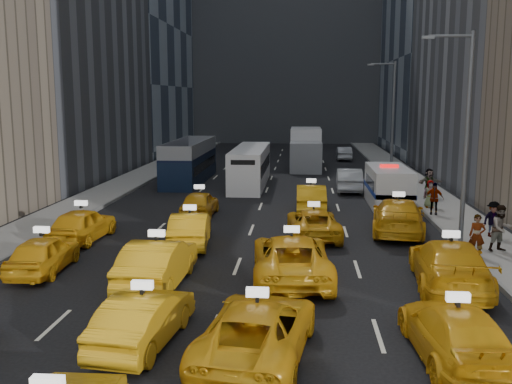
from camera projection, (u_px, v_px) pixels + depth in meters
The scene contains 36 objects.
ground at pixel (200, 363), 13.70m from camera, with size 160.00×160.00×0.00m, color black.
sidewalk_west at pixel (113, 189), 39.10m from camera, with size 3.00×90.00×0.15m, color gray.
sidewalk_east at pixel (425, 193), 37.42m from camera, with size 3.00×90.00×0.15m, color gray.
curb_west at pixel (134, 189), 38.98m from camera, with size 0.15×90.00×0.18m, color slate.
curb_east at pixel (403, 193), 37.54m from camera, with size 0.15×90.00×0.18m, color slate.
building_backdrop at pixel (287, 0), 81.19m from camera, with size 30.00×12.00×40.00m, color slate.
streetlight_near at pixel (464, 131), 23.95m from camera, with size 2.15×0.22×9.00m.
streetlight_far at pixel (391, 116), 43.61m from camera, with size 2.15×0.22×9.00m.
taxi_5 at pixel (143, 319), 14.66m from camera, with size 1.46×4.18×1.38m, color orange.
taxi_6 at pixel (257, 329), 13.90m from camera, with size 2.40×5.21×1.45m, color orange.
taxi_7 at pixel (456, 333), 13.73m from camera, with size 1.95×4.80×1.39m, color orange.
taxi_8 at pixel (43, 254), 20.72m from camera, with size 1.62×4.03×1.37m, color orange.
taxi_9 at pixel (157, 263), 19.23m from camera, with size 1.70×4.87×1.60m, color orange.
taxi_10 at pixel (291, 257), 19.91m from camera, with size 2.62×5.68×1.58m, color orange.
taxi_11 at pixel (449, 264), 19.01m from camera, with size 2.28×5.60×1.62m, color orange.
taxi_12 at pixel (82, 225), 25.21m from camera, with size 1.77×4.40×1.50m, color orange.
taxi_13 at pixel (190, 229), 24.44m from camera, with size 1.54×4.43×1.46m, color orange.
taxi_14 at pixel (313, 223), 25.89m from camera, with size 2.20×4.77×1.33m, color orange.
taxi_15 at pixel (398, 216), 26.64m from camera, with size 2.30×5.67×1.64m, color orange.
taxi_16 at pixel (200, 204), 30.50m from camera, with size 1.63×4.06×1.38m, color orange.
taxi_17 at pixel (311, 198), 31.85m from camera, with size 1.60×4.58×1.51m, color orange.
nypd_van at pixel (388, 187), 33.40m from camera, with size 2.94×5.93×2.44m.
double_decker at pixel (190, 161), 43.08m from camera, with size 2.45×10.52×3.06m.
city_bus at pixel (250, 167), 41.23m from camera, with size 3.27×10.77×2.74m.
box_truck at pixel (306, 149), 50.58m from camera, with size 2.85×7.85×3.56m.
misc_car_0 at pixel (349, 180), 38.73m from camera, with size 1.65×4.73×1.56m, color #A3A7AB.
misc_car_1 at pixel (200, 159), 52.27m from camera, with size 2.44×5.29×1.47m, color black.
misc_car_2 at pixel (301, 153), 58.25m from camera, with size 1.89×4.65×1.35m, color gray.
misc_car_3 at pixel (260, 152), 58.75m from camera, with size 1.66×4.13×1.41m, color black.
misc_car_4 at pixel (344, 153), 57.81m from camera, with size 1.43×4.10×1.35m, color #9FA1A6.
pedestrian_0 at pixel (477, 235), 22.24m from camera, with size 0.61×0.40×1.67m, color gray.
pedestrian_1 at pixel (501, 228), 22.97m from camera, with size 0.92×0.51×1.90m, color gray.
pedestrian_2 at pixel (493, 219), 25.37m from camera, with size 1.03×0.43×1.60m, color gray.
pedestrian_3 at pixel (434, 198), 30.25m from camera, with size 1.00×0.45×1.70m, color gray.
pedestrian_4 at pixel (430, 194), 32.15m from camera, with size 0.76×0.42×1.56m, color gray.
pedestrian_5 at pixel (429, 183), 35.40m from camera, with size 1.67×0.48×1.81m, color gray.
Camera 1 is at (2.39, -12.68, 6.32)m, focal length 40.00 mm.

